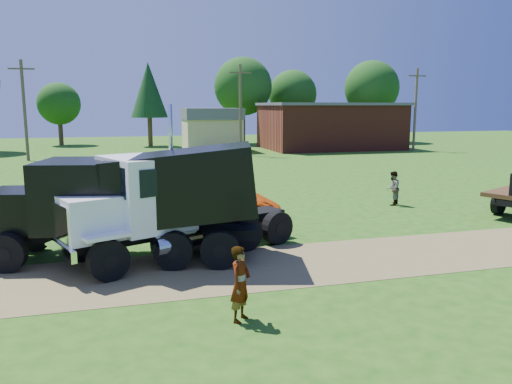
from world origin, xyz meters
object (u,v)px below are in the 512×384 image
object	(u,v)px
white_semi_tractor	(150,208)
spectator_a	(241,284)
black_dump_truck	(134,197)
orange_pickup	(210,204)

from	to	relation	value
white_semi_tractor	spectator_a	bearing A→B (deg)	-95.10
black_dump_truck	white_semi_tractor	bearing A→B (deg)	-2.14
white_semi_tractor	orange_pickup	size ratio (longest dim) A/B	1.38
black_dump_truck	orange_pickup	bearing A→B (deg)	66.15
spectator_a	white_semi_tractor	bearing A→B (deg)	57.51
orange_pickup	white_semi_tractor	bearing A→B (deg)	157.30
white_semi_tractor	spectator_a	world-z (taller)	white_semi_tractor
black_dump_truck	spectator_a	xyz separation A→B (m)	(2.18, -5.53, -1.17)
black_dump_truck	orange_pickup	distance (m)	5.58
black_dump_truck	spectator_a	size ratio (longest dim) A/B	4.94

